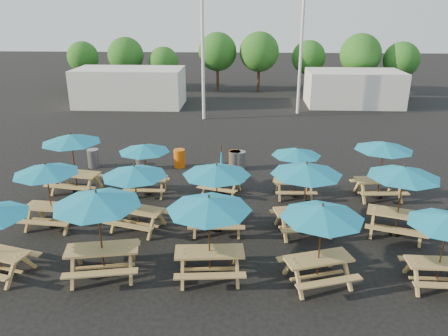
{
  "coord_description": "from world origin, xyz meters",
  "views": [
    {
      "loc": [
        0.83,
        -14.74,
        7.12
      ],
      "look_at": [
        0.0,
        1.5,
        1.1
      ],
      "focal_mm": 35.0,
      "sensor_mm": 36.0,
      "label": 1
    }
  ],
  "objects_px": {
    "picnic_unit_3": "(97,203)",
    "picnic_unit_6": "(209,208)",
    "picnic_unit_1": "(46,172)",
    "waste_bin_3": "(235,160)",
    "waste_bin_0": "(93,158)",
    "picnic_unit_4": "(135,175)",
    "picnic_unit_7": "(217,173)",
    "waste_bin_4": "(240,160)",
    "picnic_unit_9": "(322,216)",
    "waste_bin_5": "(235,160)",
    "picnic_unit_13": "(404,176)",
    "picnic_unit_12": "(447,224)",
    "picnic_unit_11": "(296,154)",
    "picnic_unit_8": "(221,174)",
    "picnic_unit_14": "(384,149)",
    "picnic_unit_2": "(71,141)",
    "waste_bin_1": "(142,160)",
    "picnic_unit_10": "(306,173)",
    "picnic_unit_5": "(144,151)",
    "waste_bin_2": "(179,158)"
  },
  "relations": [
    {
      "from": "picnic_unit_6",
      "to": "waste_bin_0",
      "type": "bearing_deg",
      "value": 120.29
    },
    {
      "from": "picnic_unit_7",
      "to": "waste_bin_0",
      "type": "distance_m",
      "value": 8.75
    },
    {
      "from": "picnic_unit_1",
      "to": "waste_bin_4",
      "type": "xyz_separation_m",
      "value": [
        6.33,
        5.95,
        -1.55
      ]
    },
    {
      "from": "picnic_unit_8",
      "to": "waste_bin_5",
      "type": "relative_size",
      "value": 2.38
    },
    {
      "from": "waste_bin_0",
      "to": "waste_bin_4",
      "type": "relative_size",
      "value": 1.0
    },
    {
      "from": "picnic_unit_12",
      "to": "waste_bin_4",
      "type": "distance_m",
      "value": 10.46
    },
    {
      "from": "picnic_unit_1",
      "to": "waste_bin_2",
      "type": "relative_size",
      "value": 2.73
    },
    {
      "from": "picnic_unit_2",
      "to": "waste_bin_3",
      "type": "xyz_separation_m",
      "value": [
        6.37,
        3.02,
        -1.71
      ]
    },
    {
      "from": "picnic_unit_6",
      "to": "picnic_unit_14",
      "type": "height_order",
      "value": "picnic_unit_6"
    },
    {
      "from": "waste_bin_2",
      "to": "picnic_unit_6",
      "type": "bearing_deg",
      "value": -76.33
    },
    {
      "from": "picnic_unit_1",
      "to": "waste_bin_3",
      "type": "distance_m",
      "value": 8.69
    },
    {
      "from": "picnic_unit_3",
      "to": "picnic_unit_7",
      "type": "distance_m",
      "value": 4.08
    },
    {
      "from": "picnic_unit_9",
      "to": "picnic_unit_10",
      "type": "height_order",
      "value": "picnic_unit_10"
    },
    {
      "from": "picnic_unit_6",
      "to": "waste_bin_2",
      "type": "distance_m",
      "value": 9.24
    },
    {
      "from": "picnic_unit_4",
      "to": "picnic_unit_13",
      "type": "height_order",
      "value": "picnic_unit_13"
    },
    {
      "from": "picnic_unit_9",
      "to": "waste_bin_3",
      "type": "bearing_deg",
      "value": 87.82
    },
    {
      "from": "picnic_unit_13",
      "to": "waste_bin_3",
      "type": "relative_size",
      "value": 3.37
    },
    {
      "from": "picnic_unit_12",
      "to": "waste_bin_3",
      "type": "xyz_separation_m",
      "value": [
        -5.72,
        8.84,
        -1.45
      ]
    },
    {
      "from": "picnic_unit_3",
      "to": "picnic_unit_13",
      "type": "relative_size",
      "value": 0.97
    },
    {
      "from": "picnic_unit_2",
      "to": "picnic_unit_14",
      "type": "xyz_separation_m",
      "value": [
        12.12,
        0.0,
        -0.1
      ]
    },
    {
      "from": "picnic_unit_3",
      "to": "picnic_unit_8",
      "type": "relative_size",
      "value": 1.37
    },
    {
      "from": "waste_bin_0",
      "to": "waste_bin_3",
      "type": "height_order",
      "value": "same"
    },
    {
      "from": "picnic_unit_13",
      "to": "picnic_unit_6",
      "type": "bearing_deg",
      "value": -137.06
    },
    {
      "from": "waste_bin_0",
      "to": "waste_bin_3",
      "type": "bearing_deg",
      "value": 0.75
    },
    {
      "from": "waste_bin_3",
      "to": "waste_bin_4",
      "type": "bearing_deg",
      "value": -11.01
    },
    {
      "from": "picnic_unit_13",
      "to": "waste_bin_1",
      "type": "xyz_separation_m",
      "value": [
        -9.84,
        5.79,
        -1.68
      ]
    },
    {
      "from": "picnic_unit_6",
      "to": "picnic_unit_12",
      "type": "distance_m",
      "value": 6.18
    },
    {
      "from": "picnic_unit_11",
      "to": "picnic_unit_8",
      "type": "bearing_deg",
      "value": 173.71
    },
    {
      "from": "picnic_unit_4",
      "to": "picnic_unit_14",
      "type": "bearing_deg",
      "value": 35.46
    },
    {
      "from": "waste_bin_0",
      "to": "waste_bin_1",
      "type": "distance_m",
      "value": 2.33
    },
    {
      "from": "picnic_unit_4",
      "to": "picnic_unit_6",
      "type": "bearing_deg",
      "value": -28.55
    },
    {
      "from": "picnic_unit_4",
      "to": "picnic_unit_9",
      "type": "xyz_separation_m",
      "value": [
        5.61,
        -2.8,
        0.04
      ]
    },
    {
      "from": "picnic_unit_3",
      "to": "picnic_unit_11",
      "type": "bearing_deg",
      "value": 33.3
    },
    {
      "from": "picnic_unit_7",
      "to": "waste_bin_1",
      "type": "distance_m",
      "value": 7.16
    },
    {
      "from": "picnic_unit_2",
      "to": "picnic_unit_4",
      "type": "relative_size",
      "value": 1.01
    },
    {
      "from": "picnic_unit_10",
      "to": "picnic_unit_5",
      "type": "bearing_deg",
      "value": 142.48
    },
    {
      "from": "picnic_unit_2",
      "to": "waste_bin_4",
      "type": "distance_m",
      "value": 7.44
    },
    {
      "from": "picnic_unit_13",
      "to": "waste_bin_1",
      "type": "bearing_deg",
      "value": 168.06
    },
    {
      "from": "picnic_unit_13",
      "to": "picnic_unit_14",
      "type": "xyz_separation_m",
      "value": [
        0.25,
        3.0,
        -0.06
      ]
    },
    {
      "from": "picnic_unit_3",
      "to": "picnic_unit_6",
      "type": "relative_size",
      "value": 1.12
    },
    {
      "from": "picnic_unit_14",
      "to": "picnic_unit_8",
      "type": "bearing_deg",
      "value": 173.63
    },
    {
      "from": "picnic_unit_7",
      "to": "waste_bin_0",
      "type": "height_order",
      "value": "picnic_unit_7"
    },
    {
      "from": "picnic_unit_6",
      "to": "picnic_unit_12",
      "type": "xyz_separation_m",
      "value": [
        6.18,
        -0.11,
        -0.24
      ]
    },
    {
      "from": "picnic_unit_4",
      "to": "waste_bin_3",
      "type": "relative_size",
      "value": 3.12
    },
    {
      "from": "waste_bin_0",
      "to": "picnic_unit_4",
      "type": "bearing_deg",
      "value": -59.33
    },
    {
      "from": "picnic_unit_4",
      "to": "picnic_unit_11",
      "type": "height_order",
      "value": "picnic_unit_4"
    },
    {
      "from": "picnic_unit_5",
      "to": "waste_bin_4",
      "type": "xyz_separation_m",
      "value": [
        3.7,
        3.09,
        -1.42
      ]
    },
    {
      "from": "picnic_unit_4",
      "to": "waste_bin_0",
      "type": "bearing_deg",
      "value": 137.19
    },
    {
      "from": "picnic_unit_12",
      "to": "waste_bin_0",
      "type": "distance_m",
      "value": 15.23
    },
    {
      "from": "picnic_unit_9",
      "to": "waste_bin_5",
      "type": "xyz_separation_m",
      "value": [
        -2.48,
        8.82,
        -1.59
      ]
    }
  ]
}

